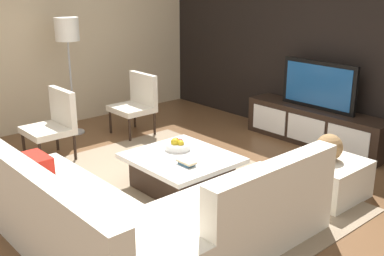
{
  "coord_description": "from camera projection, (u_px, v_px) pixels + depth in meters",
  "views": [
    {
      "loc": [
        3.46,
        -2.9,
        2.19
      ],
      "look_at": [
        -0.27,
        0.4,
        0.59
      ],
      "focal_mm": 44.06,
      "sensor_mm": 36.0,
      "label": 1
    }
  ],
  "objects": [
    {
      "name": "ground_plane",
      "position": [
        181.0,
        194.0,
        4.97
      ],
      "size": [
        14.0,
        14.0,
        0.0
      ],
      "primitive_type": "plane",
      "color": "brown"
    },
    {
      "name": "feature_wall_back",
      "position": [
        335.0,
        39.0,
        6.24
      ],
      "size": [
        6.4,
        0.12,
        2.8
      ],
      "primitive_type": "cube",
      "color": "black",
      "rests_on": "ground"
    },
    {
      "name": "side_wall_left",
      "position": [
        51.0,
        33.0,
        6.95
      ],
      "size": [
        0.12,
        5.2,
        2.8
      ],
      "primitive_type": "cube",
      "color": "beige",
      "rests_on": "ground"
    },
    {
      "name": "area_rug",
      "position": [
        175.0,
        191.0,
        5.04
      ],
      "size": [
        3.42,
        2.54,
        0.01
      ],
      "primitive_type": "cube",
      "color": "gray",
      "rests_on": "ground"
    },
    {
      "name": "media_console",
      "position": [
        315.0,
        126.0,
        6.4
      ],
      "size": [
        2.04,
        0.45,
        0.5
      ],
      "color": "black",
      "rests_on": "ground"
    },
    {
      "name": "television",
      "position": [
        318.0,
        85.0,
        6.23
      ],
      "size": [
        1.11,
        0.06,
        0.64
      ],
      "color": "black",
      "rests_on": "media_console"
    },
    {
      "name": "sectional_couch",
      "position": [
        138.0,
        216.0,
        3.95
      ],
      "size": [
        2.45,
        2.3,
        0.8
      ],
      "color": "silver",
      "rests_on": "ground"
    },
    {
      "name": "coffee_table",
      "position": [
        182.0,
        172.0,
        5.04
      ],
      "size": [
        1.06,
        0.97,
        0.38
      ],
      "color": "black",
      "rests_on": "ground"
    },
    {
      "name": "accent_chair_near",
      "position": [
        54.0,
        121.0,
        5.84
      ],
      "size": [
        0.56,
        0.53,
        0.87
      ],
      "rotation": [
        0.0,
        0.0,
        -0.05
      ],
      "color": "black",
      "rests_on": "ground"
    },
    {
      "name": "floor_lamp",
      "position": [
        67.0,
        36.0,
        6.5
      ],
      "size": [
        0.33,
        0.33,
        1.66
      ],
      "color": "#A5A5AA",
      "rests_on": "ground"
    },
    {
      "name": "ottoman",
      "position": [
        326.0,
        178.0,
        4.89
      ],
      "size": [
        0.7,
        0.7,
        0.4
      ],
      "primitive_type": "cube",
      "color": "silver",
      "rests_on": "ground"
    },
    {
      "name": "fruit_bowl",
      "position": [
        178.0,
        145.0,
        5.16
      ],
      "size": [
        0.28,
        0.28,
        0.14
      ],
      "color": "silver",
      "rests_on": "coffee_table"
    },
    {
      "name": "accent_chair_far",
      "position": [
        137.0,
        100.0,
        6.79
      ],
      "size": [
        0.58,
        0.51,
        0.87
      ],
      "rotation": [
        0.0,
        0.0,
        0.1
      ],
      "color": "black",
      "rests_on": "ground"
    },
    {
      "name": "decorative_ball",
      "position": [
        329.0,
        147.0,
        4.79
      ],
      "size": [
        0.28,
        0.28,
        0.28
      ],
      "primitive_type": "sphere",
      "color": "#997247",
      "rests_on": "ottoman"
    },
    {
      "name": "book_stack",
      "position": [
        187.0,
        163.0,
        4.74
      ],
      "size": [
        0.21,
        0.11,
        0.05
      ],
      "color": "#2D516B",
      "rests_on": "coffee_table"
    }
  ]
}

